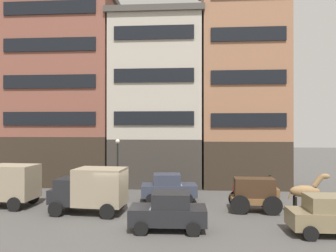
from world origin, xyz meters
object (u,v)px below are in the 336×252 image
(sedan_light, at_px, (330,215))
(pedestrian_officer, at_px, (270,187))
(sedan_dark, at_px, (169,187))
(cargo_wagon, at_px, (255,192))
(streetlamp_curbside, at_px, (118,159))
(delivery_truck_near, at_px, (91,189))
(draft_horse, at_px, (307,191))
(fire_hydrant_curbside, at_px, (234,190))
(sedan_parked_curb, at_px, (169,211))
(delivery_truck_far, at_px, (4,184))

(sedan_light, bearing_deg, pedestrian_officer, 99.12)
(sedan_dark, height_order, pedestrian_officer, sedan_dark)
(cargo_wagon, bearing_deg, streetlamp_curbside, 157.84)
(delivery_truck_near, height_order, sedan_light, delivery_truck_near)
(delivery_truck_near, bearing_deg, streetlamp_curbside, 84.26)
(draft_horse, distance_m, sedan_dark, 8.56)
(sedan_dark, distance_m, fire_hydrant_curbside, 4.97)
(sedan_parked_curb, xyz_separation_m, pedestrian_officer, (6.44, 6.24, 0.07))
(sedan_light, distance_m, fire_hydrant_curbside, 8.42)
(delivery_truck_near, relative_size, delivery_truck_far, 1.00)
(pedestrian_officer, distance_m, streetlamp_curbside, 10.85)
(fire_hydrant_curbside, bearing_deg, sedan_light, -67.47)
(draft_horse, xyz_separation_m, delivery_truck_far, (-18.45, 0.14, 0.15))
(sedan_light, height_order, pedestrian_officer, sedan_light)
(draft_horse, bearing_deg, delivery_truck_near, -175.56)
(delivery_truck_near, distance_m, sedan_light, 12.49)
(pedestrian_officer, relative_size, streetlamp_curbside, 0.44)
(draft_horse, height_order, delivery_truck_near, delivery_truck_near)
(sedan_dark, xyz_separation_m, sedan_light, (7.87, -6.08, 0.00))
(draft_horse, bearing_deg, fire_hydrant_curbside, 131.74)
(sedan_dark, distance_m, sedan_parked_curb, 5.90)
(sedan_parked_curb, distance_m, pedestrian_officer, 8.97)
(sedan_parked_curb, bearing_deg, sedan_light, -1.43)
(fire_hydrant_curbside, bearing_deg, pedestrian_officer, -31.42)
(delivery_truck_far, xyz_separation_m, fire_hydrant_curbside, (14.87, 3.87, -1.00))
(fire_hydrant_curbside, bearing_deg, cargo_wagon, -81.06)
(streetlamp_curbside, height_order, fire_hydrant_curbside, streetlamp_curbside)
(draft_horse, height_order, delivery_truck_far, delivery_truck_far)
(draft_horse, xyz_separation_m, pedestrian_officer, (-1.39, 2.68, -0.29))
(cargo_wagon, height_order, pedestrian_officer, cargo_wagon)
(pedestrian_officer, distance_m, fire_hydrant_curbside, 2.63)
(draft_horse, bearing_deg, cargo_wagon, 179.95)
(pedestrian_officer, bearing_deg, streetlamp_curbside, 174.45)
(delivery_truck_near, height_order, fire_hydrant_curbside, delivery_truck_near)
(cargo_wagon, bearing_deg, draft_horse, -0.05)
(cargo_wagon, relative_size, delivery_truck_far, 0.67)
(sedan_dark, bearing_deg, streetlamp_curbside, 160.09)
(sedan_parked_curb, distance_m, streetlamp_curbside, 8.60)
(cargo_wagon, height_order, sedan_dark, cargo_wagon)
(sedan_parked_curb, bearing_deg, cargo_wagon, 36.18)
(sedan_parked_curb, height_order, pedestrian_officer, sedan_parked_curb)
(sedan_dark, distance_m, pedestrian_officer, 6.85)
(sedan_light, height_order, streetlamp_curbside, streetlamp_curbside)
(sedan_parked_curb, relative_size, streetlamp_curbside, 0.91)
(cargo_wagon, relative_size, delivery_truck_near, 0.66)
(delivery_truck_near, relative_size, sedan_dark, 1.16)
(sedan_dark, xyz_separation_m, fire_hydrant_curbside, (4.65, 1.69, -0.49))
(delivery_truck_far, distance_m, sedan_dark, 10.47)
(cargo_wagon, height_order, draft_horse, draft_horse)
(sedan_parked_curb, bearing_deg, delivery_truck_far, 160.75)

